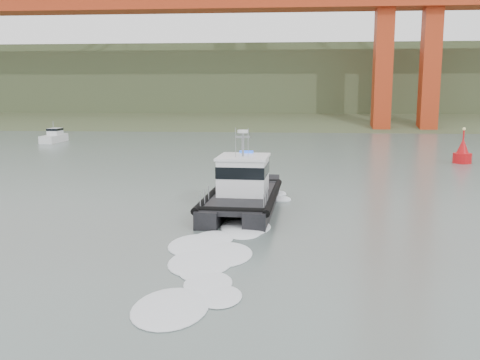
# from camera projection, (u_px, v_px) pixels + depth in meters

# --- Properties ---
(ground) EXTENTS (400.00, 400.00, 0.00)m
(ground) POSITION_uv_depth(u_px,v_px,m) (251.00, 264.00, 22.07)
(ground) COLOR #556561
(ground) RESTS_ON ground
(headlands) EXTENTS (500.00, 105.36, 27.12)m
(headlands) POSITION_uv_depth(u_px,v_px,m) (281.00, 91.00, 144.26)
(headlands) COLOR #314326
(headlands) RESTS_ON ground
(patrol_boat) EXTENTS (4.26, 10.41, 4.96)m
(patrol_boat) POSITION_uv_depth(u_px,v_px,m) (243.00, 189.00, 32.04)
(patrol_boat) COLOR black
(patrol_boat) RESTS_ON ground
(motorboat) EXTENTS (1.91, 5.57, 3.05)m
(motorboat) POSITION_uv_depth(u_px,v_px,m) (54.00, 137.00, 74.70)
(motorboat) COLOR silver
(motorboat) RESTS_ON ground
(nav_buoy) EXTENTS (1.79, 1.79, 3.74)m
(nav_buoy) POSITION_uv_depth(u_px,v_px,m) (462.00, 153.00, 52.84)
(nav_buoy) COLOR red
(nav_buoy) RESTS_ON ground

